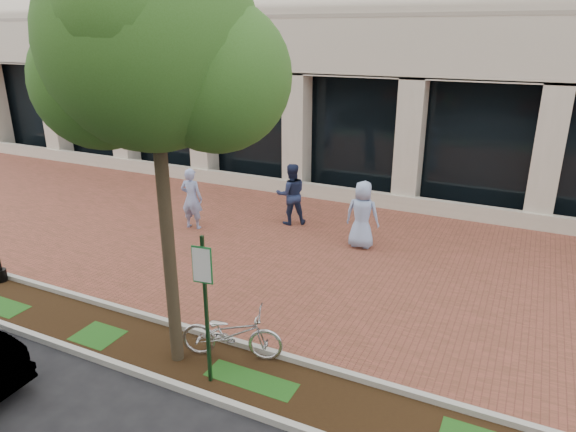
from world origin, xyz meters
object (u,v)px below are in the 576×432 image
at_px(parking_sign, 205,294).
at_px(pedestrian_mid, 291,194).
at_px(locked_bicycle, 232,333).
at_px(pedestrian_right, 362,215).
at_px(street_tree, 156,57).
at_px(pedestrian_left, 192,199).

xyz_separation_m(parking_sign, pedestrian_mid, (-2.02, 7.39, -0.73)).
bearing_deg(locked_bicycle, pedestrian_right, -22.86).
distance_m(parking_sign, street_tree, 3.64).
distance_m(locked_bicycle, pedestrian_left, 6.72).
distance_m(pedestrian_left, pedestrian_mid, 2.95).
bearing_deg(pedestrian_left, pedestrian_right, -178.18).
xyz_separation_m(pedestrian_left, pedestrian_right, (4.96, 0.81, 0.01)).
xyz_separation_m(street_tree, pedestrian_left, (-3.65, 5.46, -4.28)).
distance_m(street_tree, pedestrian_right, 7.70).
xyz_separation_m(parking_sign, pedestrian_right, (0.47, 6.59, -0.74)).
xyz_separation_m(pedestrian_mid, pedestrian_right, (2.49, -0.80, -0.01)).
distance_m(parking_sign, locked_bicycle, 1.41).
relative_size(pedestrian_left, pedestrian_right, 0.99).
bearing_deg(pedestrian_left, locked_bicycle, 124.21).
height_order(locked_bicycle, pedestrian_left, pedestrian_left).
bearing_deg(parking_sign, locked_bicycle, 84.75).
height_order(parking_sign, pedestrian_mid, parking_sign).
bearing_deg(parking_sign, pedestrian_right, 78.39).
bearing_deg(pedestrian_right, street_tree, 74.85).
distance_m(street_tree, pedestrian_mid, 8.34).
bearing_deg(street_tree, pedestrian_mid, 99.49).
height_order(street_tree, pedestrian_right, street_tree).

